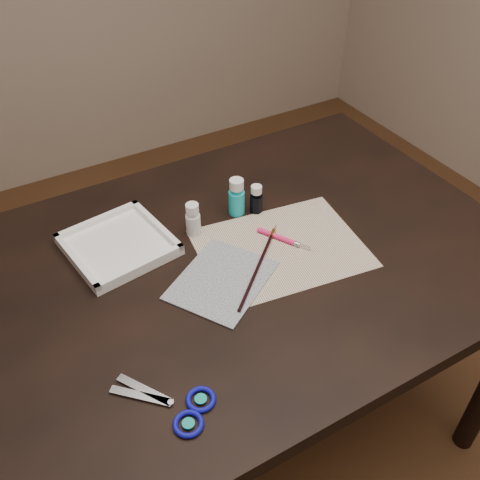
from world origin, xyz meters
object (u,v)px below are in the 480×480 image
paint_bottle_white (193,219)px  palette_tray (118,244)px  paint_bottle_cyan (237,197)px  paint_bottle_navy (256,199)px  scissors (159,403)px  canvas (222,280)px  paper (281,248)px

paint_bottle_white → palette_tray: 0.18m
paint_bottle_white → paint_bottle_cyan: bearing=9.0°
paint_bottle_navy → palette_tray: bearing=174.1°
paint_bottle_navy → scissors: size_ratio=0.37×
paint_bottle_navy → palette_tray: 0.36m
canvas → paint_bottle_white: size_ratio=2.55×
paper → paint_bottle_navy: paint_bottle_navy is taller
paint_bottle_cyan → palette_tray: size_ratio=0.45×
scissors → paper: bearing=-105.4°
paper → paint_bottle_white: bearing=135.4°
paper → paint_bottle_navy: 0.16m
paint_bottle_cyan → scissors: bearing=-133.3°
canvas → paper: bearing=8.9°
paint_bottle_white → scissors: paint_bottle_white is taller
paper → paint_bottle_cyan: bearing=97.4°
paint_bottle_white → paint_bottle_cyan: 0.13m
paint_bottle_navy → scissors: 0.59m
paint_bottle_navy → palette_tray: paint_bottle_navy is taller
paint_bottle_white → palette_tray: (-0.18, 0.04, -0.03)m
canvas → scissors: (-0.24, -0.22, 0.00)m
paint_bottle_white → scissors: size_ratio=0.42×
paper → scissors: bearing=-149.5°
paper → palette_tray: bearing=150.3°
scissors → palette_tray: palette_tray is taller
paper → paint_bottle_navy: bearing=81.3°
paper → palette_tray: (-0.33, 0.19, 0.01)m
paint_bottle_navy → paint_bottle_white: bearing=-179.7°
scissors → palette_tray: 0.44m
paper → paint_bottle_cyan: 0.18m
paper → paint_bottle_white: size_ratio=4.35×
paint_bottle_cyan → paint_bottle_white: bearing=-171.0°
paint_bottle_white → paint_bottle_cyan: paint_bottle_cyan is taller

